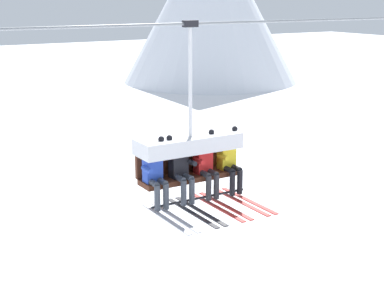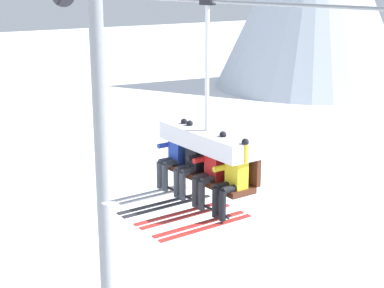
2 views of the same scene
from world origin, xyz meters
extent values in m
cone|color=white|center=(26.98, 42.64, 8.30)|extent=(18.28, 18.28, 16.59)
cylinder|color=gray|center=(0.57, -0.80, 8.48)|extent=(17.20, 0.05, 0.05)
cube|color=#512819|center=(-1.47, -0.80, 5.61)|extent=(2.01, 0.48, 0.10)
cube|color=#512819|center=(-1.47, -0.52, 5.89)|extent=(2.01, 0.08, 0.45)
cube|color=silver|center=(-1.47, -0.74, 6.26)|extent=(2.05, 0.68, 0.30)
cylinder|color=black|center=(-1.47, -1.12, 5.28)|extent=(2.01, 0.04, 0.04)
cylinder|color=silver|center=(-1.47, -0.80, 7.42)|extent=(0.07, 0.07, 2.02)
cube|color=black|center=(-1.47, -0.80, 8.48)|extent=(0.28, 0.12, 0.12)
cube|color=#2847B7|center=(-2.29, -0.82, 5.92)|extent=(0.32, 0.22, 0.52)
sphere|color=silver|center=(-2.29, -0.82, 6.28)|extent=(0.22, 0.22, 0.22)
ellipsoid|color=black|center=(-2.29, -0.92, 6.28)|extent=(0.17, 0.04, 0.08)
cylinder|color=#3D424C|center=(-2.38, -0.99, 5.70)|extent=(0.11, 0.34, 0.11)
cylinder|color=#3D424C|center=(-2.20, -0.99, 5.70)|extent=(0.11, 0.34, 0.11)
cylinder|color=#3D424C|center=(-2.38, -1.16, 5.46)|extent=(0.11, 0.11, 0.48)
cylinder|color=#3D424C|center=(-2.20, -1.16, 5.46)|extent=(0.11, 0.11, 0.48)
cube|color=#B2B2BC|center=(-2.38, -1.46, 5.17)|extent=(0.09, 1.70, 0.02)
cube|color=#B2B2BC|center=(-2.20, -1.46, 5.17)|extent=(0.09, 1.70, 0.02)
cylinder|color=#2847B7|center=(-2.47, -0.97, 5.96)|extent=(0.09, 0.30, 0.09)
cylinder|color=#2847B7|center=(-2.10, -0.82, 6.27)|extent=(0.09, 0.09, 0.30)
sphere|color=black|center=(-2.10, -0.82, 6.44)|extent=(0.11, 0.11, 0.11)
cube|color=black|center=(-1.74, -0.82, 5.92)|extent=(0.32, 0.22, 0.52)
sphere|color=silver|center=(-1.74, -0.82, 6.28)|extent=(0.22, 0.22, 0.22)
ellipsoid|color=black|center=(-1.74, -0.92, 6.28)|extent=(0.17, 0.04, 0.08)
cylinder|color=#3D424C|center=(-1.83, -0.99, 5.70)|extent=(0.11, 0.34, 0.11)
cylinder|color=#3D424C|center=(-1.66, -0.99, 5.70)|extent=(0.11, 0.34, 0.11)
cylinder|color=#3D424C|center=(-1.83, -1.16, 5.46)|extent=(0.11, 0.11, 0.48)
cylinder|color=#3D424C|center=(-1.66, -1.16, 5.46)|extent=(0.11, 0.11, 0.48)
cube|color=#232328|center=(-1.83, -1.46, 5.17)|extent=(0.09, 1.70, 0.02)
cube|color=#232328|center=(-1.66, -1.46, 5.17)|extent=(0.09, 1.70, 0.02)
cylinder|color=black|center=(-1.93, -0.82, 6.27)|extent=(0.09, 0.09, 0.30)
sphere|color=black|center=(-1.93, -0.82, 6.44)|extent=(0.11, 0.11, 0.11)
cylinder|color=black|center=(-1.56, -0.97, 5.96)|extent=(0.09, 0.30, 0.09)
cube|color=red|center=(-1.20, -0.82, 5.92)|extent=(0.32, 0.22, 0.52)
sphere|color=maroon|center=(-1.20, -0.82, 6.28)|extent=(0.22, 0.22, 0.22)
ellipsoid|color=black|center=(-1.20, -0.92, 6.28)|extent=(0.17, 0.04, 0.08)
cylinder|color=#2D2D33|center=(-1.29, -0.99, 5.70)|extent=(0.11, 0.34, 0.11)
cylinder|color=#2D2D33|center=(-1.11, -0.99, 5.70)|extent=(0.11, 0.34, 0.11)
cylinder|color=#2D2D33|center=(-1.29, -1.16, 5.46)|extent=(0.11, 0.11, 0.48)
cylinder|color=#2D2D33|center=(-1.11, -1.16, 5.46)|extent=(0.11, 0.11, 0.48)
cube|color=#B22823|center=(-1.29, -1.46, 5.17)|extent=(0.09, 1.70, 0.02)
cube|color=#B22823|center=(-1.11, -1.46, 5.17)|extent=(0.09, 1.70, 0.02)
cylinder|color=red|center=(-1.39, -0.97, 5.96)|extent=(0.09, 0.30, 0.09)
cylinder|color=red|center=(-1.01, -0.82, 6.27)|extent=(0.09, 0.09, 0.30)
sphere|color=black|center=(-1.01, -0.82, 6.44)|extent=(0.11, 0.11, 0.11)
cube|color=yellow|center=(-0.65, -0.82, 5.92)|extent=(0.32, 0.22, 0.52)
sphere|color=black|center=(-0.65, -0.82, 6.28)|extent=(0.22, 0.22, 0.22)
ellipsoid|color=black|center=(-0.65, -0.92, 6.28)|extent=(0.17, 0.04, 0.08)
cylinder|color=black|center=(-0.74, -0.99, 5.70)|extent=(0.11, 0.34, 0.11)
cylinder|color=black|center=(-0.57, -0.99, 5.70)|extent=(0.11, 0.34, 0.11)
cylinder|color=black|center=(-0.74, -1.16, 5.46)|extent=(0.11, 0.11, 0.48)
cylinder|color=black|center=(-0.57, -1.16, 5.46)|extent=(0.11, 0.11, 0.48)
cube|color=#B22823|center=(-0.74, -1.46, 5.17)|extent=(0.09, 1.70, 0.02)
cube|color=#B22823|center=(-0.57, -1.46, 5.17)|extent=(0.09, 1.70, 0.02)
cylinder|color=yellow|center=(-0.84, -0.97, 5.96)|extent=(0.09, 0.30, 0.09)
cylinder|color=yellow|center=(-0.47, -0.82, 6.27)|extent=(0.09, 0.09, 0.30)
sphere|color=black|center=(-0.47, -0.82, 6.44)|extent=(0.11, 0.11, 0.11)
camera|label=1|loc=(-6.97, -9.99, 8.99)|focal=55.00mm
camera|label=2|loc=(6.05, -6.40, 8.78)|focal=55.00mm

